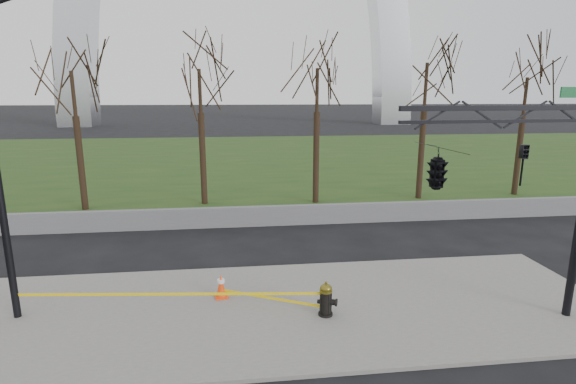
{
  "coord_description": "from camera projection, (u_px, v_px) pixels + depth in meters",
  "views": [
    {
      "loc": [
        -1.29,
        -10.9,
        5.8
      ],
      "look_at": [
        0.26,
        2.0,
        2.88
      ],
      "focal_mm": 27.15,
      "sensor_mm": 36.0,
      "label": 1
    }
  ],
  "objects": [
    {
      "name": "ground",
      "position": [
        287.0,
        310.0,
        11.98
      ],
      "size": [
        500.0,
        500.0,
        0.0
      ],
      "primitive_type": "plane",
      "color": "black",
      "rests_on": "ground"
    },
    {
      "name": "sidewalk",
      "position": [
        287.0,
        308.0,
        11.97
      ],
      "size": [
        18.0,
        6.0,
        0.1
      ],
      "primitive_type": "cube",
      "color": "slate",
      "rests_on": "ground"
    },
    {
      "name": "grass_strip",
      "position": [
        250.0,
        157.0,
        41.03
      ],
      "size": [
        120.0,
        40.0,
        0.06
      ],
      "primitive_type": "cube",
      "color": "#1D3D16",
      "rests_on": "ground"
    },
    {
      "name": "guardrail",
      "position": [
        266.0,
        216.0,
        19.63
      ],
      "size": [
        60.0,
        0.3,
        0.9
      ],
      "primitive_type": "cube",
      "color": "#59595B",
      "rests_on": "ground"
    },
    {
      "name": "tree_row",
      "position": [
        201.0,
        127.0,
        22.33
      ],
      "size": [
        39.94,
        4.0,
        8.36
      ],
      "color": "black",
      "rests_on": "ground"
    },
    {
      "name": "fire_hydrant",
      "position": [
        326.0,
        300.0,
        11.42
      ],
      "size": [
        0.58,
        0.4,
        0.94
      ],
      "rotation": [
        0.0,
        0.0,
        -0.39
      ],
      "color": "black",
      "rests_on": "sidewalk"
    },
    {
      "name": "traffic_cone",
      "position": [
        221.0,
        286.0,
        12.45
      ],
      "size": [
        0.44,
        0.44,
        0.71
      ],
      "rotation": [
        0.0,
        0.0,
        0.23
      ],
      "color": "#FF420D",
      "rests_on": "sidewalk"
    },
    {
      "name": "street_light",
      "position": [
        2.0,
        142.0,
        10.47
      ],
      "size": [
        2.39,
        0.32,
        8.21
      ],
      "rotation": [
        0.0,
        0.0,
        0.05
      ],
      "color": "black",
      "rests_on": "ground"
    },
    {
      "name": "traffic_signal_mast",
      "position": [
        468.0,
        167.0,
        10.12
      ],
      "size": [
        5.1,
        2.51,
        6.0
      ],
      "rotation": [
        0.0,
        0.0,
        0.05
      ],
      "color": "black",
      "rests_on": "ground"
    },
    {
      "name": "caution_tape",
      "position": [
        200.0,
        295.0,
        11.52
      ],
      "size": [
        8.06,
        1.38,
        0.47
      ],
      "color": "yellow",
      "rests_on": "ground"
    }
  ]
}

